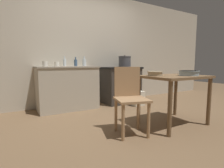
{
  "coord_description": "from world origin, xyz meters",
  "views": [
    {
      "loc": [
        -1.55,
        -2.25,
        0.92
      ],
      "look_at": [
        0.0,
        0.39,
        0.57
      ],
      "focal_mm": 28.0,
      "sensor_mm": 36.0,
      "label": 1
    }
  ],
  "objects_px": {
    "chair": "(130,97)",
    "flour_sack": "(138,98)",
    "stove": "(120,85)",
    "mixing_bowl_large": "(189,73)",
    "cup_center_left": "(45,64)",
    "work_table": "(174,84)",
    "mixing_bowl_small": "(155,73)",
    "stock_pot": "(125,62)",
    "bottle_far_left": "(84,62)",
    "cup_center": "(57,64)",
    "bottle_left": "(65,62)",
    "bottle_mid_left": "(76,63)"
  },
  "relations": [
    {
      "from": "cup_center",
      "to": "stove",
      "type": "bearing_deg",
      "value": 0.67
    },
    {
      "from": "bottle_far_left",
      "to": "cup_center",
      "type": "height_order",
      "value": "bottle_far_left"
    },
    {
      "from": "work_table",
      "to": "chair",
      "type": "bearing_deg",
      "value": 175.4
    },
    {
      "from": "mixing_bowl_small",
      "to": "bottle_left",
      "type": "distance_m",
      "value": 1.97
    },
    {
      "from": "stove",
      "to": "work_table",
      "type": "xyz_separation_m",
      "value": [
        -0.14,
        -1.7,
        0.2
      ]
    },
    {
      "from": "work_table",
      "to": "bottle_mid_left",
      "type": "bearing_deg",
      "value": 116.36
    },
    {
      "from": "mixing_bowl_large",
      "to": "work_table",
      "type": "bearing_deg",
      "value": 140.2
    },
    {
      "from": "chair",
      "to": "stock_pot",
      "type": "distance_m",
      "value": 2.01
    },
    {
      "from": "cup_center_left",
      "to": "bottle_far_left",
      "type": "bearing_deg",
      "value": 17.37
    },
    {
      "from": "stock_pot",
      "to": "mixing_bowl_large",
      "type": "height_order",
      "value": "stock_pot"
    },
    {
      "from": "bottle_far_left",
      "to": "bottle_mid_left",
      "type": "xyz_separation_m",
      "value": [
        -0.21,
        -0.03,
        -0.01
      ]
    },
    {
      "from": "bottle_left",
      "to": "cup_center_left",
      "type": "distance_m",
      "value": 0.52
    },
    {
      "from": "bottle_far_left",
      "to": "mixing_bowl_small",
      "type": "bearing_deg",
      "value": -77.34
    },
    {
      "from": "mixing_bowl_small",
      "to": "stock_pot",
      "type": "bearing_deg",
      "value": 70.36
    },
    {
      "from": "mixing_bowl_small",
      "to": "bottle_left",
      "type": "height_order",
      "value": "bottle_left"
    },
    {
      "from": "flour_sack",
      "to": "mixing_bowl_small",
      "type": "xyz_separation_m",
      "value": [
        -0.6,
        -1.11,
        0.63
      ]
    },
    {
      "from": "bottle_far_left",
      "to": "mixing_bowl_large",
      "type": "bearing_deg",
      "value": -66.68
    },
    {
      "from": "stock_pot",
      "to": "bottle_mid_left",
      "type": "bearing_deg",
      "value": 174.4
    },
    {
      "from": "chair",
      "to": "flour_sack",
      "type": "bearing_deg",
      "value": 63.69
    },
    {
      "from": "cup_center_left",
      "to": "work_table",
      "type": "bearing_deg",
      "value": -45.45
    },
    {
      "from": "chair",
      "to": "mixing_bowl_small",
      "type": "bearing_deg",
      "value": 20.17
    },
    {
      "from": "bottle_left",
      "to": "cup_center",
      "type": "height_order",
      "value": "bottle_left"
    },
    {
      "from": "bottle_far_left",
      "to": "stock_pot",
      "type": "bearing_deg",
      "value": -8.47
    },
    {
      "from": "stove",
      "to": "mixing_bowl_large",
      "type": "xyz_separation_m",
      "value": [
        0.02,
        -1.83,
        0.36
      ]
    },
    {
      "from": "chair",
      "to": "flour_sack",
      "type": "height_order",
      "value": "chair"
    },
    {
      "from": "chair",
      "to": "mixing_bowl_large",
      "type": "xyz_separation_m",
      "value": [
        0.93,
        -0.19,
        0.31
      ]
    },
    {
      "from": "bottle_far_left",
      "to": "bottle_left",
      "type": "bearing_deg",
      "value": 178.79
    },
    {
      "from": "mixing_bowl_small",
      "to": "flour_sack",
      "type": "bearing_deg",
      "value": 61.82
    },
    {
      "from": "stock_pot",
      "to": "cup_center_left",
      "type": "bearing_deg",
      "value": -176.12
    },
    {
      "from": "chair",
      "to": "mixing_bowl_large",
      "type": "relative_size",
      "value": 3.0
    },
    {
      "from": "mixing_bowl_small",
      "to": "cup_center_left",
      "type": "distance_m",
      "value": 1.96
    },
    {
      "from": "flour_sack",
      "to": "mixing_bowl_large",
      "type": "distance_m",
      "value": 1.48
    },
    {
      "from": "work_table",
      "to": "chair",
      "type": "distance_m",
      "value": 0.79
    },
    {
      "from": "stove",
      "to": "cup_center_left",
      "type": "relative_size",
      "value": 9.34
    },
    {
      "from": "bottle_left",
      "to": "cup_center_left",
      "type": "bearing_deg",
      "value": -147.15
    },
    {
      "from": "stock_pot",
      "to": "cup_center",
      "type": "bearing_deg",
      "value": -178.94
    },
    {
      "from": "stock_pot",
      "to": "work_table",
      "type": "bearing_deg",
      "value": -99.15
    },
    {
      "from": "chair",
      "to": "bottle_mid_left",
      "type": "height_order",
      "value": "bottle_mid_left"
    },
    {
      "from": "flour_sack",
      "to": "mixing_bowl_large",
      "type": "relative_size",
      "value": 1.08
    },
    {
      "from": "mixing_bowl_large",
      "to": "bottle_left",
      "type": "bearing_deg",
      "value": 122.82
    },
    {
      "from": "flour_sack",
      "to": "chair",
      "type": "bearing_deg",
      "value": -132.99
    },
    {
      "from": "work_table",
      "to": "stock_pot",
      "type": "bearing_deg",
      "value": 80.85
    },
    {
      "from": "flour_sack",
      "to": "mixing_bowl_small",
      "type": "height_order",
      "value": "mixing_bowl_small"
    },
    {
      "from": "bottle_mid_left",
      "to": "flour_sack",
      "type": "bearing_deg",
      "value": -27.47
    },
    {
      "from": "stock_pot",
      "to": "bottle_far_left",
      "type": "xyz_separation_m",
      "value": [
        -0.98,
        0.15,
        -0.02
      ]
    },
    {
      "from": "bottle_far_left",
      "to": "cup_center",
      "type": "bearing_deg",
      "value": -164.58
    },
    {
      "from": "work_table",
      "to": "bottle_left",
      "type": "bearing_deg",
      "value": 121.21
    },
    {
      "from": "chair",
      "to": "cup_center",
      "type": "distance_m",
      "value": 1.77
    },
    {
      "from": "work_table",
      "to": "cup_center",
      "type": "xyz_separation_m",
      "value": [
        -1.33,
        1.68,
        0.29
      ]
    },
    {
      "from": "stove",
      "to": "cup_center_left",
      "type": "xyz_separation_m",
      "value": [
        -1.7,
        -0.11,
        0.49
      ]
    }
  ]
}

